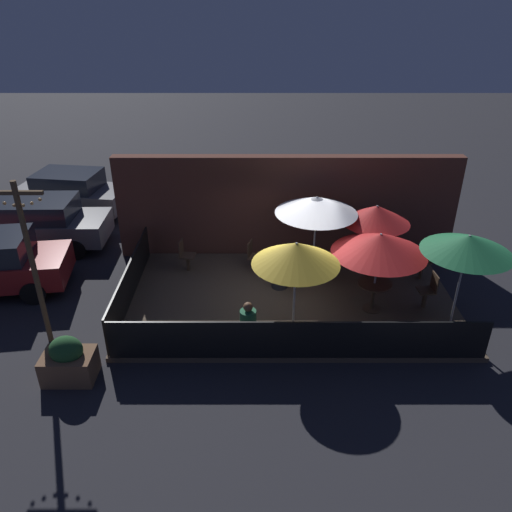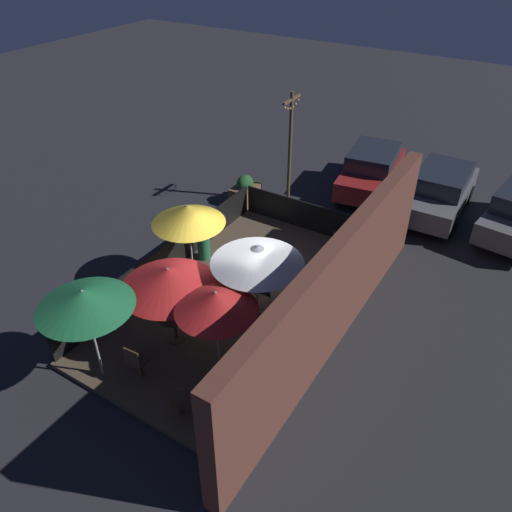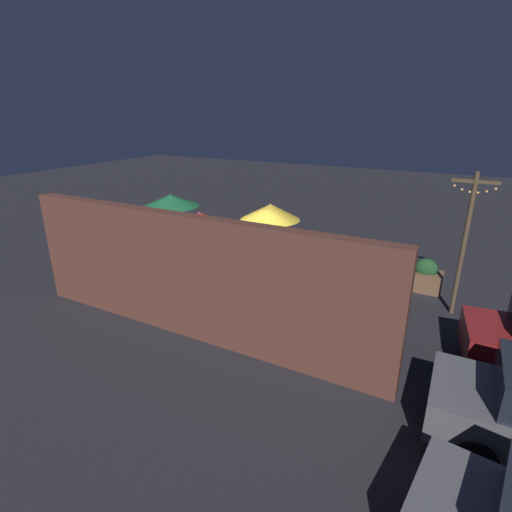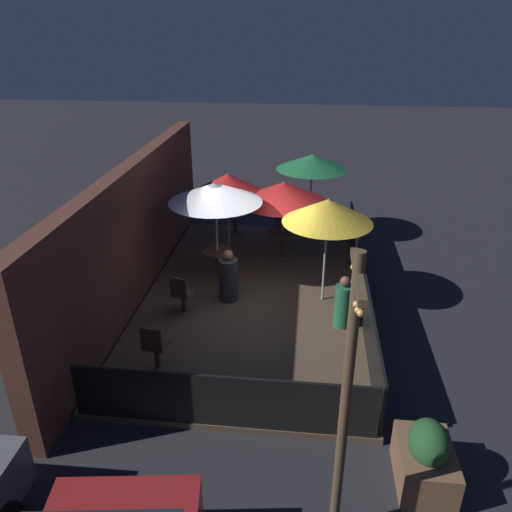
# 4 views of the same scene
# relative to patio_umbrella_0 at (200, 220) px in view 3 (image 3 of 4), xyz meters

# --- Properties ---
(ground_plane) EXTENTS (60.00, 60.00, 0.00)m
(ground_plane) POSITION_rel_patio_umbrella_0_xyz_m (-2.02, 0.53, -1.97)
(ground_plane) COLOR #26262B
(patio_deck) EXTENTS (8.42, 4.94, 0.12)m
(patio_deck) POSITION_rel_patio_umbrella_0_xyz_m (-2.02, 0.53, -1.91)
(patio_deck) COLOR brown
(patio_deck) RESTS_ON ground_plane
(building_wall) EXTENTS (10.02, 0.36, 3.11)m
(building_wall) POSITION_rel_patio_umbrella_0_xyz_m (-2.02, 3.23, -0.41)
(building_wall) COLOR brown
(building_wall) RESTS_ON ground_plane
(fence_front) EXTENTS (8.22, 0.05, 0.95)m
(fence_front) POSITION_rel_patio_umbrella_0_xyz_m (-2.02, -1.89, -1.37)
(fence_front) COLOR black
(fence_front) RESTS_ON patio_deck
(fence_side_left) EXTENTS (0.05, 4.74, 0.95)m
(fence_side_left) POSITION_rel_patio_umbrella_0_xyz_m (-6.18, 0.53, -1.37)
(fence_side_left) COLOR black
(fence_side_left) RESTS_ON patio_deck
(patio_umbrella_0) EXTENTS (2.28, 2.28, 2.11)m
(patio_umbrella_0) POSITION_rel_patio_umbrella_0_xyz_m (0.00, 0.00, 0.00)
(patio_umbrella_0) COLOR #B2B2B7
(patio_umbrella_0) RESTS_ON patio_deck
(patio_umbrella_1) EXTENTS (2.16, 2.16, 2.45)m
(patio_umbrella_1) POSITION_rel_patio_umbrella_0_xyz_m (-1.35, 1.49, 0.37)
(patio_umbrella_1) COLOR #B2B2B7
(patio_umbrella_1) RESTS_ON patio_deck
(patio_umbrella_2) EXTENTS (2.01, 2.01, 2.40)m
(patio_umbrella_2) POSITION_rel_patio_umbrella_0_xyz_m (1.75, -0.69, 0.34)
(patio_umbrella_2) COLOR #B2B2B7
(patio_umbrella_2) RESTS_ON patio_deck
(patio_umbrella_3) EXTENTS (1.94, 1.94, 2.40)m
(patio_umbrella_3) POSITION_rel_patio_umbrella_0_xyz_m (-2.06, -1.05, 0.29)
(patio_umbrella_3) COLOR #B2B2B7
(patio_umbrella_3) RESTS_ON patio_deck
(patio_umbrella_4) EXTENTS (1.79, 1.79, 2.21)m
(patio_umbrella_4) POSITION_rel_patio_umbrella_0_xyz_m (0.21, 1.46, 0.13)
(patio_umbrella_4) COLOR #B2B2B7
(patio_umbrella_4) RESTS_ON patio_deck
(dining_table_0) EXTENTS (0.84, 0.84, 0.77)m
(dining_table_0) POSITION_rel_patio_umbrella_0_xyz_m (0.00, 0.00, -1.24)
(dining_table_0) COLOR #4C3828
(dining_table_0) RESTS_ON patio_deck
(dining_table_1) EXTENTS (0.74, 0.74, 0.77)m
(dining_table_1) POSITION_rel_patio_umbrella_0_xyz_m (-1.35, 1.49, -1.24)
(dining_table_1) COLOR #4C3828
(dining_table_1) RESTS_ON patio_deck
(patio_chair_0) EXTENTS (0.45, 0.45, 0.93)m
(patio_chair_0) POSITION_rel_patio_umbrella_0_xyz_m (-4.93, 1.98, -1.34)
(patio_chair_0) COLOR #4C3828
(patio_chair_0) RESTS_ON patio_deck
(patio_chair_1) EXTENTS (0.57, 0.57, 0.94)m
(patio_chair_1) POSITION_rel_patio_umbrella_0_xyz_m (1.71, 1.55, -1.33)
(patio_chair_1) COLOR #4C3828
(patio_chair_1) RESTS_ON patio_deck
(patio_chair_2) EXTENTS (0.43, 0.43, 0.95)m
(patio_chair_2) POSITION_rel_patio_umbrella_0_xyz_m (1.40, 0.10, -1.33)
(patio_chair_2) COLOR #4C3828
(patio_chair_2) RESTS_ON patio_deck
(patio_chair_3) EXTENTS (0.50, 0.50, 0.90)m
(patio_chair_3) POSITION_rel_patio_umbrella_0_xyz_m (-2.99, 1.97, -1.36)
(patio_chair_3) COLOR #4C3828
(patio_chair_3) RESTS_ON patio_deck
(patron_0) EXTENTS (0.41, 0.41, 1.14)m
(patron_0) POSITION_rel_patio_umbrella_0_xyz_m (-3.10, -1.44, -1.34)
(patron_0) COLOR #236642
(patron_0) RESTS_ON patio_deck
(patron_1) EXTENTS (0.53, 0.53, 1.21)m
(patron_1) POSITION_rel_patio_umbrella_0_xyz_m (-2.29, 1.07, -1.32)
(patron_1) COLOR #333338
(patron_1) RESTS_ON patio_deck
(planter_box) EXTENTS (1.06, 0.74, 1.04)m
(planter_box) POSITION_rel_patio_umbrella_0_xyz_m (-6.83, -2.40, -1.52)
(planter_box) COLOR brown
(planter_box) RESTS_ON ground_plane
(light_post) EXTENTS (1.10, 0.12, 3.93)m
(light_post) POSITION_rel_patio_umbrella_0_xyz_m (-7.73, -1.14, 0.23)
(light_post) COLOR brown
(light_post) RESTS_ON ground_plane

